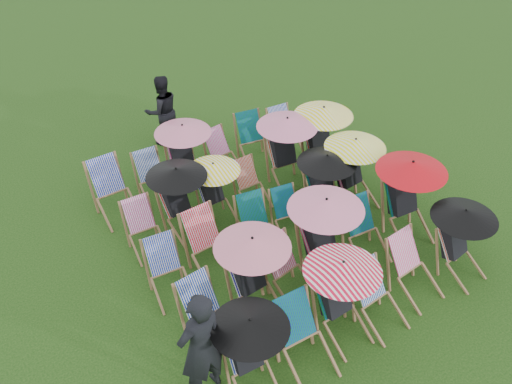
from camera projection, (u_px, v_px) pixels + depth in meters
ground at (273, 242)px, 10.17m from camera, size 100.00×100.00×0.00m
deckchair_0 at (251, 355)px, 7.51m from camera, size 1.06×1.11×1.25m
deckchair_1 at (306, 340)px, 7.88m from camera, size 0.72×0.97×1.02m
deckchair_2 at (342, 299)px, 8.21m from camera, size 1.13×1.18×1.34m
deckchair_3 at (380, 299)px, 8.51m from camera, size 0.68×0.91×0.95m
deckchair_4 at (415, 269)px, 8.98m from camera, size 0.70×0.94×0.98m
deckchair_5 at (462, 242)px, 9.21m from camera, size 1.06×1.13×1.26m
deckchair_6 at (209, 316)px, 8.24m from camera, size 0.72×0.95×0.98m
deckchair_7 at (254, 275)px, 8.55m from camera, size 1.16×1.22×1.38m
deckchair_8 at (290, 271)px, 8.97m from camera, size 0.74×0.94×0.94m
deckchair_9 at (326, 237)px, 9.14m from camera, size 1.23×1.31×1.46m
deckchair_10 at (366, 231)px, 9.68m from camera, size 0.73×0.95×0.96m
deckchair_11 at (409, 198)px, 9.93m from camera, size 1.23×1.29×1.45m
deckchair_12 at (168, 271)px, 8.98m from camera, size 0.70×0.90×0.92m
deckchair_13 at (210, 246)px, 9.36m from camera, size 0.70×0.96×1.02m
deckchair_14 at (258, 226)px, 9.82m from camera, size 0.74×0.93×0.92m
deckchair_15 at (289, 215)px, 10.12m from camera, size 0.66×0.83×0.82m
deckchair_16 at (326, 186)px, 10.36m from camera, size 1.07×1.13×1.27m
deckchair_17 at (355, 171)px, 10.65m from camera, size 1.14×1.20×1.35m
deckchair_18 at (144, 229)px, 9.79m from camera, size 0.63×0.84×0.88m
deckchair_19 at (180, 200)px, 10.05m from camera, size 1.08×1.16×1.28m
deckchair_20 at (215, 191)px, 10.35m from camera, size 0.97×1.02×1.16m
deckchair_21 at (252, 185)px, 10.82m from camera, size 0.55×0.76×0.82m
deckchair_22 at (287, 151)px, 11.13m from camera, size 1.19×1.26×1.41m
deckchair_23 at (323, 139)px, 11.46m from camera, size 1.18×1.23×1.41m
deckchair_24 at (113, 191)px, 10.49m from camera, size 0.69×0.96×1.03m
deckchair_25 at (154, 178)px, 10.93m from camera, size 0.63×0.85×0.88m
deckchair_26 at (184, 155)px, 11.10m from camera, size 1.10×1.17×1.31m
deckchair_27 at (223, 153)px, 11.61m from camera, size 0.65×0.85×0.86m
deckchair_28 at (254, 140)px, 11.91m from camera, size 0.78×0.98×0.95m
deckchair_29 at (286, 131)px, 12.24m from camera, size 0.66×0.86×0.89m
person_left at (201, 346)px, 7.31m from camera, size 0.72×0.52×1.85m
person_rear at (162, 111)px, 12.24m from camera, size 0.82×0.66×1.59m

